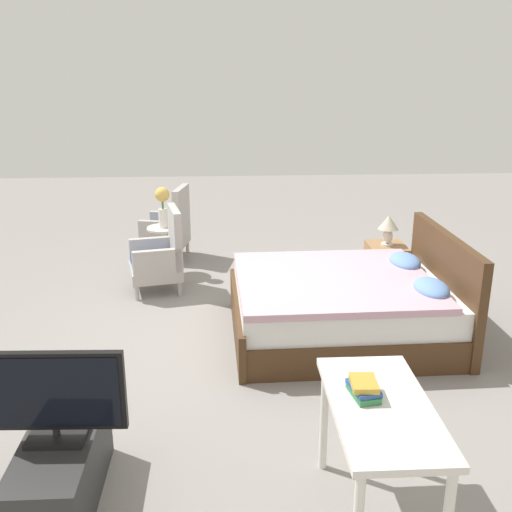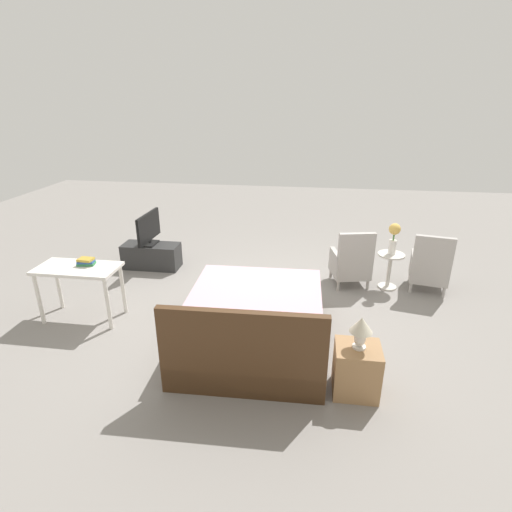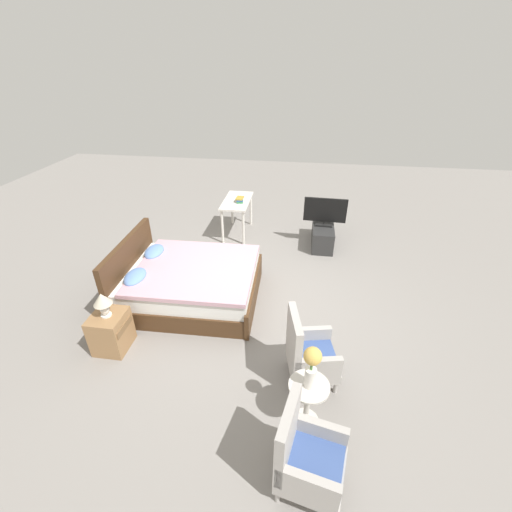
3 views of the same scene
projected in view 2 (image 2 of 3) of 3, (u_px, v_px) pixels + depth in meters
The scene contains 12 objects.
ground_plane at pixel (262, 305), 5.70m from camera, with size 16.00×16.00×0.00m, color gray.
bed at pixel (253, 323), 4.68m from camera, with size 1.66×2.00×0.96m.
armchair_by_window_left at pixel (430, 267), 5.99m from camera, with size 0.64×0.64×0.92m.
armchair_by_window_right at pixel (351, 263), 6.14m from camera, with size 0.64×0.64×0.92m.
side_table at pixel (390, 267), 6.08m from camera, with size 0.40×0.40×0.56m.
flower_vase at pixel (394, 235), 5.89m from camera, with size 0.17×0.17×0.48m.
nightstand at pixel (356, 370), 3.94m from camera, with size 0.44×0.41×0.52m.
table_lamp at pixel (361, 328), 3.76m from camera, with size 0.22×0.22×0.33m.
tv_stand at pixel (152, 256), 6.87m from camera, with size 0.96×0.40×0.42m.
tv_flatscreen at pixel (149, 229), 6.68m from camera, with size 0.21×0.80×0.55m.
vanity_desk at pixel (78, 275), 5.13m from camera, with size 1.04×0.52×0.74m.
book_stack at pixel (86, 262), 5.13m from camera, with size 0.23×0.16×0.09m.
Camera 2 is at (-0.63, 4.98, 2.77)m, focal length 28.00 mm.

